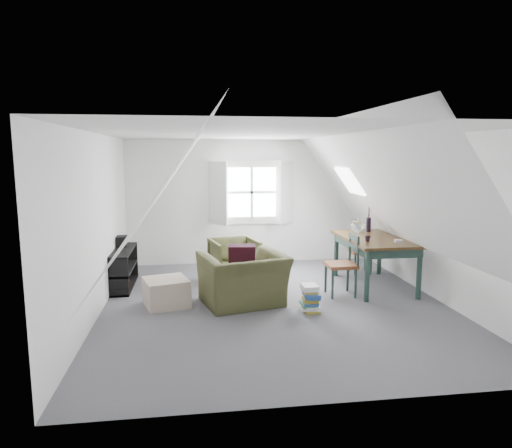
{
  "coord_description": "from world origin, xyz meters",
  "views": [
    {
      "loc": [
        -1.18,
        -6.4,
        2.2
      ],
      "look_at": [
        -0.2,
        0.6,
        1.12
      ],
      "focal_mm": 32.0,
      "sensor_mm": 36.0,
      "label": 1
    }
  ],
  "objects": [
    {
      "name": "wall_back",
      "position": [
        0.0,
        2.75,
        1.25
      ],
      "size": [
        5.0,
        0.0,
        5.0
      ],
      "primitive_type": "plane",
      "rotation": [
        1.57,
        0.0,
        0.0
      ],
      "color": "white",
      "rests_on": "ground"
    },
    {
      "name": "slope_left",
      "position": [
        -1.55,
        0.0,
        1.78
      ],
      "size": [
        3.19,
        5.5,
        4.48
      ],
      "primitive_type": "plane",
      "rotation": [
        0.0,
        2.19,
        0.0
      ],
      "color": "white",
      "rests_on": "wall_left"
    },
    {
      "name": "paper_box",
      "position": [
        2.01,
        0.25,
        0.86
      ],
      "size": [
        0.13,
        0.1,
        0.04
      ],
      "primitive_type": "cube",
      "rotation": [
        0.0,
        0.0,
        -0.24
      ],
      "color": "white",
      "rests_on": "dining_table"
    },
    {
      "name": "ceiling",
      "position": [
        0.0,
        0.0,
        2.5
      ],
      "size": [
        5.5,
        5.5,
        0.0
      ],
      "primitive_type": "plane",
      "rotation": [
        3.14,
        0.0,
        0.0
      ],
      "color": "white",
      "rests_on": "wall_back"
    },
    {
      "name": "ottoman",
      "position": [
        -1.6,
        0.19,
        0.2
      ],
      "size": [
        0.74,
        0.74,
        0.4
      ],
      "primitive_type": "cube",
      "rotation": [
        0.0,
        0.0,
        0.28
      ],
      "color": "tan",
      "rests_on": "floor"
    },
    {
      "name": "cup",
      "position": [
        1.56,
        0.4,
        0.84
      ],
      "size": [
        0.1,
        0.1,
        0.08
      ],
      "primitive_type": "imported",
      "rotation": [
        0.0,
        0.0,
        0.05
      ],
      "color": "black",
      "rests_on": "dining_table"
    },
    {
      "name": "armchair_far",
      "position": [
        -0.47,
        1.5,
        0.0
      ],
      "size": [
        0.94,
        0.95,
        0.73
      ],
      "primitive_type": "imported",
      "rotation": [
        0.0,
        0.0,
        0.23
      ],
      "color": "#3E4021",
      "rests_on": "floor"
    },
    {
      "name": "vase_twigs",
      "position": [
        1.91,
        1.25,
        0.98
      ],
      "size": [
        0.08,
        0.09,
        0.64
      ],
      "rotation": [
        0.0,
        0.0,
        0.31
      ],
      "color": "black",
      "rests_on": "dining_table"
    },
    {
      "name": "throw_pillow",
      "position": [
        -0.47,
        0.24,
        0.68
      ],
      "size": [
        0.42,
        0.28,
        0.41
      ],
      "primitive_type": "cube",
      "rotation": [
        0.31,
        0.0,
        -0.12
      ],
      "color": "#340E1E",
      "rests_on": "armchair_near"
    },
    {
      "name": "armchair_near",
      "position": [
        -0.47,
        0.09,
        0.0
      ],
      "size": [
        1.39,
        1.28,
        0.76
      ],
      "primitive_type": "imported",
      "rotation": [
        0.0,
        0.0,
        3.39
      ],
      "color": "#3E4021",
      "rests_on": "floor"
    },
    {
      "name": "floor",
      "position": [
        0.0,
        0.0,
        0.0
      ],
      "size": [
        5.5,
        5.5,
        0.0
      ],
      "primitive_type": "plane",
      "color": "#515156",
      "rests_on": "ground"
    },
    {
      "name": "skylight",
      "position": [
        1.55,
        1.3,
        1.75
      ],
      "size": [
        0.35,
        0.75,
        0.47
      ],
      "primitive_type": "cube",
      "rotation": [
        0.0,
        0.95,
        0.0
      ],
      "color": "white",
      "rests_on": "slope_right"
    },
    {
      "name": "slope_right",
      "position": [
        1.55,
        0.0,
        1.78
      ],
      "size": [
        3.19,
        5.5,
        4.48
      ],
      "primitive_type": "plane",
      "rotation": [
        0.0,
        -2.19,
        0.0
      ],
      "color": "white",
      "rests_on": "wall_right"
    },
    {
      "name": "wall_front",
      "position": [
        0.0,
        -2.75,
        1.25
      ],
      "size": [
        5.0,
        0.0,
        5.0
      ],
      "primitive_type": "plane",
      "rotation": [
        -1.57,
        0.0,
        0.0
      ],
      "color": "white",
      "rests_on": "ground"
    },
    {
      "name": "dining_chair_far",
      "position": [
        1.91,
        1.56,
        0.42
      ],
      "size": [
        0.38,
        0.38,
        0.81
      ],
      "rotation": [
        0.0,
        0.0,
        3.08
      ],
      "color": "brown",
      "rests_on": "floor"
    },
    {
      "name": "dormer_window",
      "position": [
        0.0,
        2.68,
        1.45
      ],
      "size": [
        1.71,
        0.35,
        1.3
      ],
      "color": "white",
      "rests_on": "wall_back"
    },
    {
      "name": "demijohn",
      "position": [
        1.66,
        1.15,
        0.97
      ],
      "size": [
        0.23,
        0.23,
        0.32
      ],
      "rotation": [
        0.0,
        0.0,
        0.1
      ],
      "color": "silver",
      "rests_on": "dining_table"
    },
    {
      "name": "dining_table",
      "position": [
        1.81,
        0.7,
        0.73
      ],
      "size": [
        1.01,
        1.68,
        0.84
      ],
      "rotation": [
        0.0,
        0.0,
        -0.06
      ],
      "color": "#35210D",
      "rests_on": "floor"
    },
    {
      "name": "media_shelf",
      "position": [
        -2.41,
        1.24,
        0.29
      ],
      "size": [
        0.42,
        1.25,
        0.64
      ],
      "rotation": [
        0.0,
        0.0,
        0.08
      ],
      "color": "black",
      "rests_on": "floor"
    },
    {
      "name": "electronics_box",
      "position": [
        -2.41,
        1.54,
        0.72
      ],
      "size": [
        0.18,
        0.25,
        0.19
      ],
      "primitive_type": "cube",
      "rotation": [
        0.0,
        0.0,
        0.04
      ],
      "color": "black",
      "rests_on": "media_shelf"
    },
    {
      "name": "dining_chair_near",
      "position": [
        1.14,
        0.32,
        0.51
      ],
      "size": [
        0.45,
        0.45,
        0.97
      ],
      "rotation": [
        0.0,
        0.0,
        -1.44
      ],
      "color": "brown",
      "rests_on": "floor"
    },
    {
      "name": "wall_right",
      "position": [
        2.5,
        0.0,
        1.25
      ],
      "size": [
        0.0,
        5.5,
        5.5
      ],
      "primitive_type": "plane",
      "rotation": [
        1.57,
        0.0,
        -1.57
      ],
      "color": "white",
      "rests_on": "ground"
    },
    {
      "name": "wall_left",
      "position": [
        -2.5,
        0.0,
        1.25
      ],
      "size": [
        0.0,
        5.5,
        5.5
      ],
      "primitive_type": "plane",
      "rotation": [
        1.57,
        0.0,
        1.57
      ],
      "color": "white",
      "rests_on": "ground"
    },
    {
      "name": "magazine_stack",
      "position": [
        0.44,
        -0.36,
        0.19
      ],
      "size": [
        0.29,
        0.34,
        0.38
      ],
      "rotation": [
        0.0,
        0.0,
        0.31
      ],
      "color": "#B29933",
      "rests_on": "floor"
    }
  ]
}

